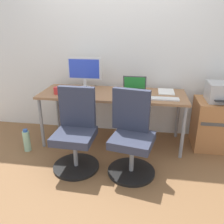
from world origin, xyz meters
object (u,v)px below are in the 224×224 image
(printer, at_px, (223,92))
(water_bottle_on_floor, at_px, (27,141))
(office_chair_left, at_px, (76,133))
(office_chair_right, at_px, (132,137))
(open_laptop, at_px, (134,89))
(side_cabinet, at_px, (217,124))
(desktop_monitor, at_px, (84,71))
(coffee_mug, at_px, (57,91))

(printer, height_order, water_bottle_on_floor, printer)
(office_chair_left, xyz_separation_m, printer, (1.74, 0.73, 0.36))
(office_chair_right, distance_m, water_bottle_on_floor, 1.44)
(office_chair_right, xyz_separation_m, open_laptop, (-0.03, 0.70, 0.36))
(side_cabinet, distance_m, printer, 0.45)
(desktop_monitor, height_order, open_laptop, desktop_monitor)
(printer, distance_m, water_bottle_on_floor, 2.62)
(office_chair_left, xyz_separation_m, office_chair_right, (0.64, -0.00, 0.00))
(side_cabinet, bearing_deg, water_bottle_on_floor, -168.35)
(printer, bearing_deg, open_laptop, -178.30)
(water_bottle_on_floor, distance_m, coffee_mug, 0.78)
(water_bottle_on_floor, bearing_deg, side_cabinet, 11.65)
(printer, relative_size, coffee_mug, 4.35)
(office_chair_left, xyz_separation_m, coffee_mug, (-0.39, 0.49, 0.35))
(side_cabinet, relative_size, open_laptop, 2.13)
(office_chair_left, distance_m, desktop_monitor, 1.02)
(office_chair_right, height_order, printer, office_chair_right)
(office_chair_left, bearing_deg, open_laptop, 48.65)
(office_chair_left, xyz_separation_m, side_cabinet, (1.74, 0.73, -0.09))
(printer, height_order, open_laptop, open_laptop)
(office_chair_right, distance_m, printer, 1.36)
(office_chair_left, relative_size, printer, 2.35)
(side_cabinet, relative_size, water_bottle_on_floor, 2.13)
(printer, bearing_deg, desktop_monitor, 176.24)
(side_cabinet, height_order, water_bottle_on_floor, side_cabinet)
(side_cabinet, distance_m, coffee_mug, 2.19)
(office_chair_right, relative_size, coffee_mug, 10.22)
(side_cabinet, xyz_separation_m, open_laptop, (-1.13, -0.03, 0.45))
(coffee_mug, bearing_deg, water_bottle_on_floor, -142.37)
(coffee_mug, bearing_deg, printer, 6.25)
(water_bottle_on_floor, xyz_separation_m, coffee_mug, (0.36, 0.28, 0.62))
(water_bottle_on_floor, bearing_deg, open_laptop, 19.33)
(printer, xyz_separation_m, open_laptop, (-1.13, -0.03, -0.00))
(office_chair_right, distance_m, side_cabinet, 1.32)
(desktop_monitor, relative_size, open_laptop, 1.55)
(desktop_monitor, xyz_separation_m, coffee_mug, (-0.29, -0.35, -0.20))
(open_laptop, distance_m, coffee_mug, 1.02)
(printer, bearing_deg, office_chair_left, -157.26)
(office_chair_left, xyz_separation_m, desktop_monitor, (-0.10, 0.85, 0.55))
(desktop_monitor, bearing_deg, office_chair_left, -82.96)
(office_chair_right, distance_m, desktop_monitor, 1.26)
(coffee_mug, bearing_deg, desktop_monitor, 50.85)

